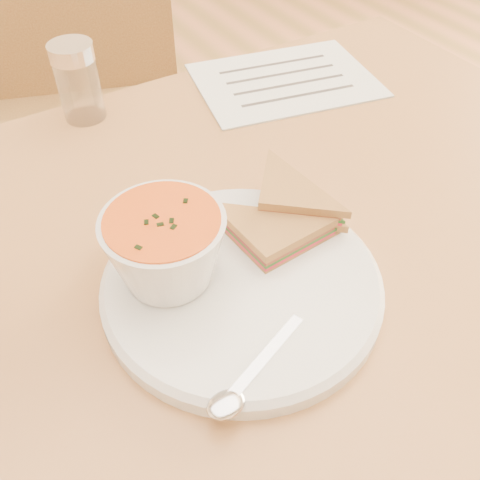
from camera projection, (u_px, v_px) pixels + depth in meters
floor at (250, 470)px, 1.15m from camera, size 5.00×6.00×0.01m
dining_table at (253, 381)px, 0.89m from camera, size 1.00×0.70×0.75m
chair_far at (89, 132)px, 1.18m from camera, size 0.57×0.57×1.00m
plate at (242, 285)px, 0.54m from camera, size 0.29×0.29×0.02m
soup_bowl at (166, 251)px, 0.50m from camera, size 0.13×0.13×0.08m
sandwich_half_a at (266, 268)px, 0.52m from camera, size 0.11×0.11×0.03m
sandwich_half_b at (258, 214)px, 0.56m from camera, size 0.14×0.14×0.03m
spoon at (262, 362)px, 0.46m from camera, size 0.17×0.09×0.01m
paper_menu at (285, 80)px, 0.84m from camera, size 0.31×0.25×0.00m
condiment_shaker at (78, 82)px, 0.73m from camera, size 0.06×0.06×0.11m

